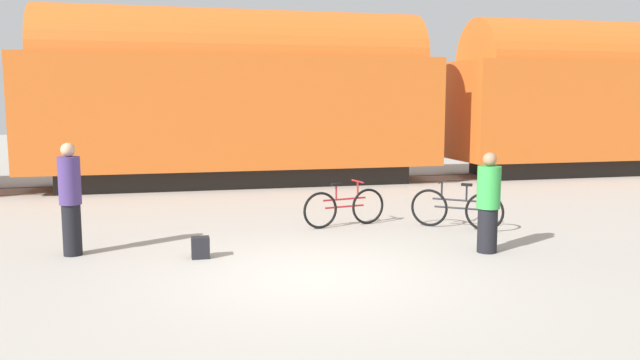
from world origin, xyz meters
TOP-DOWN VIEW (x-y plane):
  - ground_plane at (0.00, 0.00)m, footprint 80.00×80.00m
  - freight_train at (0.00, 9.86)m, footprint 37.30×2.83m
  - rail_near at (0.00, 9.14)m, footprint 49.30×0.07m
  - rail_far at (0.00, 10.58)m, footprint 49.30×0.07m
  - bicycle_maroon at (1.36, 3.27)m, footprint 1.74×0.50m
  - bicycle_black at (3.40, 2.56)m, footprint 1.44×1.16m
  - person_in_purple at (-3.49, 2.08)m, footprint 0.34×0.34m
  - person_in_green at (3.05, 0.70)m, footprint 0.38×0.38m
  - backpack at (-1.51, 1.40)m, footprint 0.28×0.20m

SIDE VIEW (x-z plane):
  - ground_plane at x=0.00m, z-range 0.00..0.00m
  - rail_near at x=0.00m, z-range 0.00..0.01m
  - rail_far at x=0.00m, z-range 0.00..0.01m
  - backpack at x=-1.51m, z-range 0.00..0.34m
  - bicycle_maroon at x=1.36m, z-range -0.07..0.82m
  - bicycle_black at x=3.40m, z-range -0.07..0.85m
  - person_in_green at x=3.05m, z-range -0.01..1.62m
  - person_in_purple at x=-3.49m, z-range 0.01..1.81m
  - freight_train at x=0.00m, z-range 0.12..5.15m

